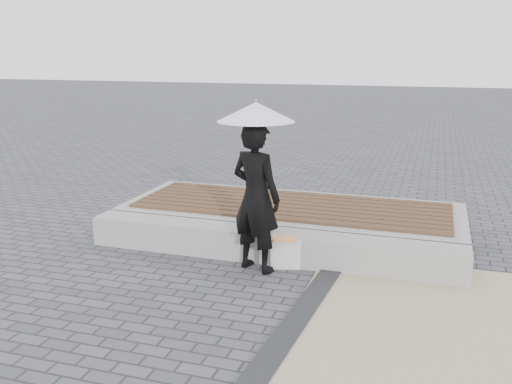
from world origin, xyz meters
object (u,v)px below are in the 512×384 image
(seating_ledge, at_px, (268,245))
(canvas_tote, at_px, (286,253))
(handbag, at_px, (261,221))
(woman, at_px, (256,197))
(parasol, at_px, (256,112))

(seating_ledge, bearing_deg, canvas_tote, -35.50)
(handbag, bearing_deg, canvas_tote, -7.35)
(woman, xyz_separation_m, handbag, (-0.07, 0.40, -0.43))
(seating_ledge, distance_m, woman, 0.83)
(handbag, xyz_separation_m, canvas_tote, (0.41, -0.24, -0.31))
(seating_ledge, xyz_separation_m, handbag, (-0.11, 0.03, 0.30))
(handbag, height_order, canvas_tote, handbag)
(handbag, bearing_deg, seating_ledge, 8.49)
(woman, relative_size, canvas_tote, 4.76)
(seating_ledge, height_order, handbag, handbag)
(woman, height_order, parasol, parasol)
(woman, height_order, canvas_tote, woman)
(parasol, relative_size, canvas_tote, 3.02)
(parasol, distance_m, handbag, 1.52)
(canvas_tote, bearing_deg, woman, -168.88)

